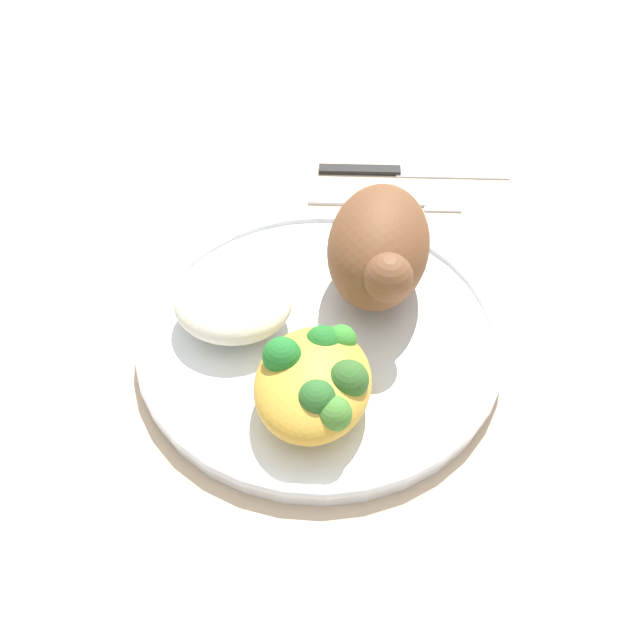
# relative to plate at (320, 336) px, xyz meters

# --- Properties ---
(ground_plane) EXTENTS (2.00, 2.00, 0.00)m
(ground_plane) POSITION_rel_plate_xyz_m (0.00, 0.00, -0.01)
(ground_plane) COLOR #C8AF94
(plate) EXTENTS (0.28, 0.28, 0.02)m
(plate) POSITION_rel_plate_xyz_m (0.00, 0.00, 0.00)
(plate) COLOR white
(plate) RESTS_ON ground_plane
(roasted_chicken) EXTENTS (0.12, 0.08, 0.08)m
(roasted_chicken) POSITION_rel_plate_xyz_m (-0.05, 0.04, 0.05)
(roasted_chicken) COLOR brown
(roasted_chicken) RESTS_ON plate
(rice_pile) EXTENTS (0.08, 0.09, 0.03)m
(rice_pile) POSITION_rel_plate_xyz_m (-0.00, -0.07, 0.03)
(rice_pile) COLOR white
(rice_pile) RESTS_ON plate
(mac_cheese_with_broccoli) EXTENTS (0.10, 0.08, 0.05)m
(mac_cheese_with_broccoli) POSITION_rel_plate_xyz_m (0.07, 0.01, 0.03)
(mac_cheese_with_broccoli) COLOR gold
(mac_cheese_with_broccoli) RESTS_ON plate
(fork) EXTENTS (0.03, 0.14, 0.01)m
(fork) POSITION_rel_plate_xyz_m (-0.18, 0.04, -0.01)
(fork) COLOR silver
(fork) RESTS_ON ground_plane
(knife) EXTENTS (0.04, 0.19, 0.01)m
(knife) POSITION_rel_plate_xyz_m (-0.23, 0.03, -0.01)
(knife) COLOR black
(knife) RESTS_ON ground_plane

